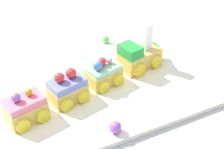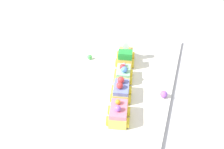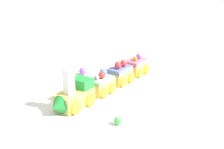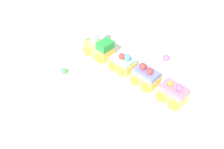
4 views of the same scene
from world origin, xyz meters
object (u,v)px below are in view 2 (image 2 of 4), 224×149
Objects in this scene: cake_car_blueberry at (121,91)px; cake_car_strawberry at (118,114)px; cake_train_locomotive at (125,55)px; gumball_green at (90,57)px; gumball_purple at (164,94)px; cake_car_mint at (123,74)px.

cake_car_strawberry is at bearing -179.87° from cake_car_blueberry.
gumball_green is (-0.03, 0.14, -0.02)m from cake_train_locomotive.
gumball_green is at bearing 34.13° from cake_car_blueberry.
gumball_green is (0.13, 0.32, -0.00)m from gumball_purple.
cake_car_mint is at bearing -116.78° from gumball_green.
cake_car_mint is at bearing -0.20° from cake_car_blueberry.
cake_train_locomotive is 0.12m from cake_car_mint.
gumball_purple is (0.05, -0.13, -0.01)m from cake_car_blueberry.
cake_car_mint is 1.00× the size of cake_car_blueberry.
cake_car_mint is 0.19m from gumball_green.
cake_car_blueberry is 4.16× the size of gumball_green.
cake_train_locomotive reaches higher than cake_car_blueberry.
cake_car_blueberry is at bearing 0.13° from cake_car_strawberry.
gumball_green is (0.08, 0.17, -0.01)m from cake_car_mint.
gumball_purple is 0.34m from gumball_green.
gumball_purple reaches higher than gumball_green.
gumball_green is at bearing 25.17° from cake_car_strawberry.
gumball_purple is at bearing -112.15° from gumball_green.
cake_car_blueberry reaches higher than gumball_purple.
cake_car_mint reaches higher than gumball_purple.
cake_car_blueberry reaches higher than cake_car_mint.
cake_car_strawberry is at bearing 179.97° from cake_car_mint.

